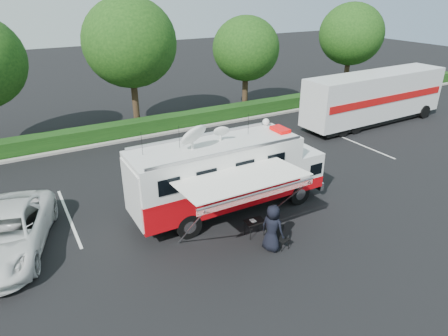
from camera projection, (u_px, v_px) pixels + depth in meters
The scene contains 11 objects.
ground_plane at pixel (229, 210), 18.20m from camera, with size 120.00×120.00×0.00m, color black.
back_border at pixel (148, 56), 26.86m from camera, with size 60.00×6.14×8.87m.
stall_lines at pixel (191, 186), 20.35m from camera, with size 24.12×5.50×0.01m.
command_truck at pixel (228, 174), 17.41m from camera, with size 8.88×2.44×4.27m.
awning at pixel (244, 182), 14.66m from camera, with size 4.85×2.51×2.93m.
white_suv at pixel (11, 251), 15.34m from camera, with size 2.76×5.99×1.66m, color silver.
person at pixel (271, 249), 15.48m from camera, with size 0.94×0.61×1.93m, color black.
folding_table at pixel (255, 222), 16.08m from camera, with size 0.84×0.62×0.69m.
folding_chair at pixel (281, 236), 15.40m from camera, with size 0.50×0.52×0.88m.
trash_bin at pixel (273, 231), 15.87m from camera, with size 0.58×0.58×0.87m.
semi_trailer at pixel (375, 97), 28.93m from camera, with size 12.10×2.88×3.71m.
Camera 1 is at (-7.98, -13.60, 9.29)m, focal length 32.00 mm.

